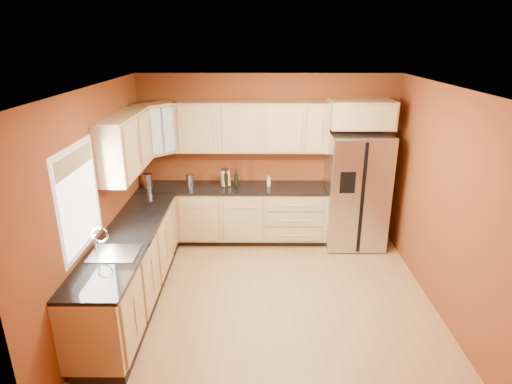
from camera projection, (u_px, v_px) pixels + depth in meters
floor at (270, 300)px, 5.35m from camera, size 4.00×4.00×0.00m
ceiling at (273, 88)px, 4.46m from camera, size 4.00×4.00×0.00m
wall_back at (268, 158)px, 6.78m from camera, size 4.00×0.04×2.60m
wall_front at (279, 307)px, 3.02m from camera, size 4.00×0.04×2.60m
wall_left at (98, 204)px, 4.91m from camera, size 0.04×4.00×2.60m
wall_right at (446, 204)px, 4.89m from camera, size 0.04×4.00×2.60m
base_cabinets_back at (233, 215)px, 6.80m from camera, size 2.90×0.60×0.88m
base_cabinets_left at (131, 269)px, 5.20m from camera, size 0.60×2.80×0.88m
countertop_back at (233, 188)px, 6.63m from camera, size 2.90×0.62×0.04m
countertop_left at (128, 235)px, 5.05m from camera, size 0.62×2.80×0.04m
upper_cabinets_back at (252, 127)px, 6.45m from camera, size 2.30×0.33×0.75m
upper_cabinets_left at (126, 144)px, 5.41m from camera, size 0.33×1.35×0.75m
corner_upper_cabinet at (155, 129)px, 6.30m from camera, size 0.67×0.67×0.75m
over_fridge_cabinet at (361, 114)px, 6.24m from camera, size 0.92×0.60×0.40m
refrigerator at (356, 190)px, 6.56m from camera, size 0.90×0.75×1.78m
window at (79, 199)px, 4.36m from camera, size 0.03×0.90×1.00m
sink_faucet at (113, 241)px, 4.52m from camera, size 0.50×0.42×0.30m
canister_left at (148, 181)px, 6.56m from camera, size 0.14×0.14×0.22m
canister_right at (190, 180)px, 6.63m from camera, size 0.14×0.14×0.18m
wine_bottle_a at (226, 178)px, 6.56m from camera, size 0.07×0.07×0.29m
wine_bottle_b at (236, 178)px, 6.56m from camera, size 0.08×0.08×0.29m
knife_block at (225, 178)px, 6.62m from camera, size 0.15×0.15×0.24m
soap_dispenser at (269, 181)px, 6.63m from camera, size 0.06×0.06×0.17m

